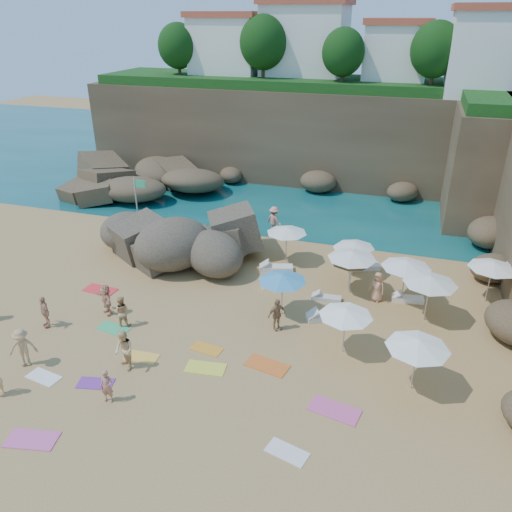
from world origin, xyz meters
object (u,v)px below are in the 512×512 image
(rock_outcrop, at_px, (172,258))
(parasol_2, at_px, (407,264))
(parasol_0, at_px, (287,230))
(flag_pole, at_px, (138,201))
(person_stand_1, at_px, (121,311))
(person_stand_4, at_px, (377,287))
(person_stand_5, at_px, (137,230))
(person_stand_2, at_px, (274,220))
(lounger_0, at_px, (363,267))
(parasol_1, at_px, (355,244))
(person_stand_3, at_px, (277,315))

(rock_outcrop, bearing_deg, parasol_2, -4.37)
(parasol_0, height_order, parasol_2, parasol_2)
(flag_pole, bearing_deg, person_stand_1, -65.94)
(person_stand_4, bearing_deg, person_stand_5, -168.42)
(rock_outcrop, height_order, person_stand_5, person_stand_5)
(person_stand_4, bearing_deg, person_stand_1, -130.69)
(person_stand_1, relative_size, person_stand_2, 0.84)
(flag_pole, height_order, lounger_0, flag_pole)
(rock_outcrop, bearing_deg, parasol_0, 13.30)
(rock_outcrop, distance_m, person_stand_5, 3.55)
(person_stand_5, bearing_deg, parasol_1, 2.88)
(rock_outcrop, relative_size, person_stand_1, 4.80)
(person_stand_1, bearing_deg, parasol_1, -157.98)
(person_stand_5, bearing_deg, flag_pole, 95.29)
(flag_pole, relative_size, person_stand_1, 2.67)
(person_stand_1, distance_m, person_stand_5, 9.84)
(parasol_1, bearing_deg, flag_pole, 177.07)
(parasol_0, bearing_deg, person_stand_3, -79.07)
(lounger_0, bearing_deg, person_stand_1, -158.68)
(lounger_0, bearing_deg, person_stand_3, -134.16)
(parasol_1, xyz_separation_m, lounger_0, (0.52, 0.90, -1.81))
(flag_pole, distance_m, person_stand_4, 16.30)
(parasol_0, distance_m, person_stand_3, 7.48)
(parasol_0, bearing_deg, person_stand_1, -122.58)
(rock_outcrop, distance_m, person_stand_3, 10.07)
(flag_pole, xyz_separation_m, person_stand_5, (0.02, -0.56, -1.82))
(parasol_0, relative_size, parasol_1, 1.09)
(parasol_2, relative_size, person_stand_3, 1.54)
(rock_outcrop, height_order, person_stand_2, person_stand_2)
(lounger_0, bearing_deg, parasol_2, -73.86)
(flag_pole, relative_size, person_stand_5, 2.30)
(lounger_0, relative_size, person_stand_1, 1.23)
(person_stand_2, bearing_deg, parasol_0, 140.31)
(person_stand_5, bearing_deg, person_stand_3, -27.56)
(rock_outcrop, distance_m, parasol_1, 11.31)
(person_stand_1, xyz_separation_m, person_stand_4, (11.63, 6.16, 0.03))
(parasol_1, xyz_separation_m, person_stand_4, (1.60, -2.57, -1.13))
(person_stand_2, bearing_deg, person_stand_1, 98.75)
(person_stand_3, xyz_separation_m, person_stand_4, (4.35, 4.19, 0.00))
(lounger_0, bearing_deg, person_stand_5, 161.75)
(person_stand_4, bearing_deg, rock_outcrop, -164.93)
(lounger_0, relative_size, person_stand_2, 1.03)
(rock_outcrop, bearing_deg, person_stand_3, -33.89)
(person_stand_2, relative_size, person_stand_3, 1.16)
(flag_pole, relative_size, person_stand_3, 2.60)
(flag_pole, relative_size, parasol_1, 1.92)
(person_stand_3, bearing_deg, flag_pole, 96.26)
(flag_pole, bearing_deg, person_stand_3, -33.07)
(lounger_0, height_order, person_stand_2, person_stand_2)
(rock_outcrop, xyz_separation_m, person_stand_4, (12.68, -1.41, 0.83))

